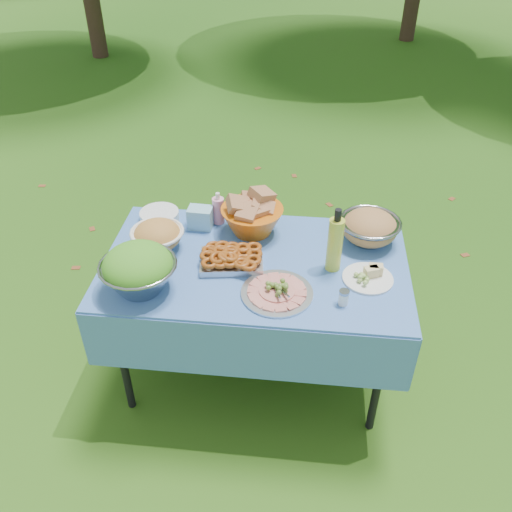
{
  "coord_description": "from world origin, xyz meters",
  "views": [
    {
      "loc": [
        0.23,
        -2.05,
        2.35
      ],
      "look_at": [
        0.0,
        0.0,
        0.8
      ],
      "focal_mm": 38.0,
      "sensor_mm": 36.0,
      "label": 1
    }
  ],
  "objects_px": {
    "picnic_table": "(255,320)",
    "oil_bottle": "(335,240)",
    "charcuterie_platter": "(277,288)",
    "plate_stack": "(159,216)",
    "bread_bowl": "(252,214)",
    "pasta_bowl_steel": "(370,227)",
    "salad_bowl": "(138,269)"
  },
  "relations": [
    {
      "from": "salad_bowl",
      "to": "bread_bowl",
      "type": "xyz_separation_m",
      "value": [
        0.45,
        0.51,
        -0.01
      ]
    },
    {
      "from": "picnic_table",
      "to": "oil_bottle",
      "type": "xyz_separation_m",
      "value": [
        0.37,
        -0.0,
        0.54
      ]
    },
    {
      "from": "salad_bowl",
      "to": "charcuterie_platter",
      "type": "distance_m",
      "value": 0.62
    },
    {
      "from": "pasta_bowl_steel",
      "to": "charcuterie_platter",
      "type": "xyz_separation_m",
      "value": [
        -0.43,
        -0.46,
        -0.04
      ]
    },
    {
      "from": "charcuterie_platter",
      "to": "picnic_table",
      "type": "bearing_deg",
      "value": 119.12
    },
    {
      "from": "picnic_table",
      "to": "salad_bowl",
      "type": "xyz_separation_m",
      "value": [
        -0.49,
        -0.25,
        0.49
      ]
    },
    {
      "from": "picnic_table",
      "to": "charcuterie_platter",
      "type": "relative_size",
      "value": 4.49
    },
    {
      "from": "salad_bowl",
      "to": "pasta_bowl_steel",
      "type": "relative_size",
      "value": 1.12
    },
    {
      "from": "bread_bowl",
      "to": "charcuterie_platter",
      "type": "height_order",
      "value": "bread_bowl"
    },
    {
      "from": "charcuterie_platter",
      "to": "pasta_bowl_steel",
      "type": "bearing_deg",
      "value": 47.35
    },
    {
      "from": "salad_bowl",
      "to": "bread_bowl",
      "type": "relative_size",
      "value": 1.07
    },
    {
      "from": "charcuterie_platter",
      "to": "oil_bottle",
      "type": "xyz_separation_m",
      "value": [
        0.25,
        0.22,
        0.13
      ]
    },
    {
      "from": "bread_bowl",
      "to": "pasta_bowl_steel",
      "type": "distance_m",
      "value": 0.59
    },
    {
      "from": "charcuterie_platter",
      "to": "plate_stack",
      "type": "bearing_deg",
      "value": 141.35
    },
    {
      "from": "plate_stack",
      "to": "bread_bowl",
      "type": "bearing_deg",
      "value": -6.28
    },
    {
      "from": "picnic_table",
      "to": "plate_stack",
      "type": "relative_size",
      "value": 7.03
    },
    {
      "from": "charcuterie_platter",
      "to": "bread_bowl",
      "type": "bearing_deg",
      "value": 109.03
    },
    {
      "from": "bread_bowl",
      "to": "pasta_bowl_steel",
      "type": "height_order",
      "value": "bread_bowl"
    },
    {
      "from": "bread_bowl",
      "to": "salad_bowl",
      "type": "bearing_deg",
      "value": -131.28
    },
    {
      "from": "plate_stack",
      "to": "oil_bottle",
      "type": "distance_m",
      "value": 0.98
    },
    {
      "from": "salad_bowl",
      "to": "bread_bowl",
      "type": "distance_m",
      "value": 0.68
    },
    {
      "from": "picnic_table",
      "to": "plate_stack",
      "type": "distance_m",
      "value": 0.75
    },
    {
      "from": "picnic_table",
      "to": "bread_bowl",
      "type": "relative_size",
      "value": 4.58
    },
    {
      "from": "pasta_bowl_steel",
      "to": "picnic_table",
      "type": "bearing_deg",
      "value": -156.14
    },
    {
      "from": "salad_bowl",
      "to": "picnic_table",
      "type": "bearing_deg",
      "value": 26.96
    },
    {
      "from": "bread_bowl",
      "to": "pasta_bowl_steel",
      "type": "relative_size",
      "value": 1.05
    },
    {
      "from": "bread_bowl",
      "to": "oil_bottle",
      "type": "bearing_deg",
      "value": -32.65
    },
    {
      "from": "charcuterie_platter",
      "to": "oil_bottle",
      "type": "relative_size",
      "value": 1.0
    },
    {
      "from": "picnic_table",
      "to": "oil_bottle",
      "type": "distance_m",
      "value": 0.66
    },
    {
      "from": "picnic_table",
      "to": "charcuterie_platter",
      "type": "height_order",
      "value": "charcuterie_platter"
    },
    {
      "from": "salad_bowl",
      "to": "pasta_bowl_steel",
      "type": "distance_m",
      "value": 1.15
    },
    {
      "from": "bread_bowl",
      "to": "charcuterie_platter",
      "type": "bearing_deg",
      "value": -70.97
    }
  ]
}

